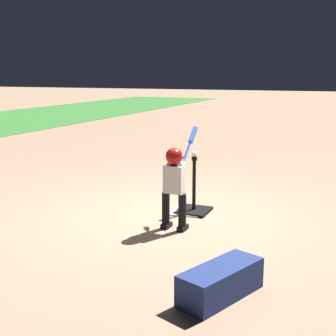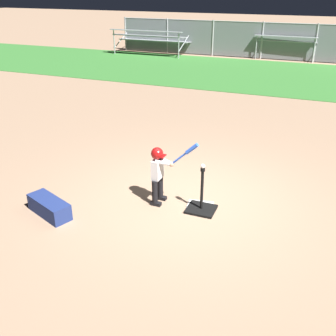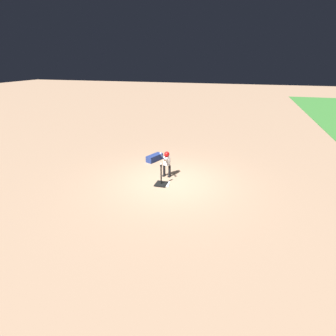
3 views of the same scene
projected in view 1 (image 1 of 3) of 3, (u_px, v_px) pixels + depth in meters
name	position (u px, v px, depth m)	size (l,w,h in m)	color
ground_plane	(169.00, 216.00, 6.35)	(90.00, 90.00, 0.00)	#93755B
home_plate	(188.00, 212.00, 6.50)	(0.44, 0.44, 0.02)	white
batting_tee	(194.00, 205.00, 6.49)	(0.47, 0.43, 0.78)	black
batter_child	(175.00, 178.00, 5.70)	(0.82, 0.32, 1.21)	black
baseball	(194.00, 154.00, 6.35)	(0.07, 0.07, 0.07)	white
equipment_bag	(221.00, 282.00, 4.03)	(0.84, 0.32, 0.28)	navy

